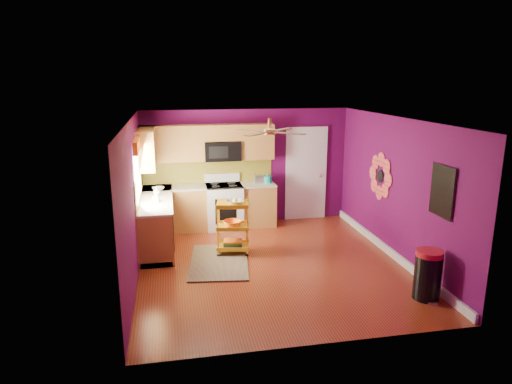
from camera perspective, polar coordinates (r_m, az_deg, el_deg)
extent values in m
plane|color=maroon|center=(8.03, 1.91, -9.01)|extent=(5.00, 5.00, 0.00)
cube|color=#550948|center=(10.02, -1.19, 3.17)|extent=(4.50, 0.04, 2.50)
cube|color=#550948|center=(5.33, 8.00, -6.96)|extent=(4.50, 0.04, 2.50)
cube|color=#550948|center=(7.47, -15.10, -1.15)|extent=(0.04, 5.00, 2.50)
cube|color=#550948|center=(8.41, 17.12, 0.40)|extent=(0.04, 5.00, 2.50)
cube|color=silver|center=(7.41, 2.07, 9.05)|extent=(4.50, 5.00, 0.04)
cube|color=white|center=(8.74, 16.38, -7.15)|extent=(0.05, 4.90, 0.14)
cube|color=#956128|center=(8.97, -12.29, -3.75)|extent=(0.60, 2.30, 0.90)
cube|color=#956128|center=(9.81, -5.77, -1.94)|extent=(2.80, 0.60, 0.90)
cube|color=beige|center=(8.84, -12.45, -0.85)|extent=(0.63, 2.30, 0.04)
cube|color=beige|center=(9.69, -5.84, 0.73)|extent=(2.80, 0.63, 0.04)
cube|color=black|center=(9.10, -12.16, -6.15)|extent=(0.54, 2.30, 0.10)
cube|color=black|center=(9.93, -5.71, -4.16)|extent=(2.80, 0.54, 0.10)
cube|color=white|center=(9.81, -4.01, -1.85)|extent=(0.76, 0.66, 0.92)
cube|color=black|center=(9.69, -4.06, 0.80)|extent=(0.76, 0.62, 0.03)
cube|color=white|center=(9.94, -4.26, 1.81)|extent=(0.76, 0.06, 0.18)
cube|color=black|center=(9.50, -3.77, -2.43)|extent=(0.45, 0.02, 0.55)
cube|color=#956128|center=(9.62, -10.46, 5.96)|extent=(1.32, 0.33, 0.75)
cube|color=#956128|center=(9.80, 0.06, 6.34)|extent=(0.72, 0.33, 0.75)
cube|color=#956128|center=(9.66, -4.29, 7.41)|extent=(0.76, 0.33, 0.34)
cube|color=#956128|center=(9.15, -13.53, 5.39)|extent=(0.33, 1.30, 0.75)
cube|color=black|center=(9.68, -4.22, 5.15)|extent=(0.76, 0.38, 0.40)
cube|color=#606717|center=(9.92, -6.03, 2.66)|extent=(2.80, 0.01, 0.51)
cube|color=#606717|center=(8.79, -14.43, 0.79)|extent=(0.01, 2.30, 0.51)
cube|color=white|center=(8.42, -14.62, 2.69)|extent=(0.03, 1.20, 1.00)
cube|color=orange|center=(8.34, -14.62, 5.86)|extent=(0.08, 1.35, 0.22)
cube|color=white|center=(10.35, 6.23, 2.18)|extent=(0.85, 0.04, 2.05)
cube|color=white|center=(10.33, 6.26, 2.15)|extent=(0.95, 0.02, 2.15)
sphere|color=#BF8C3F|center=(10.40, 8.00, 2.04)|extent=(0.07, 0.07, 0.07)
cylinder|color=black|center=(8.90, 15.27, 1.92)|extent=(0.01, 0.24, 0.24)
cube|color=teal|center=(7.16, 22.32, 0.10)|extent=(0.03, 0.52, 0.72)
cube|color=black|center=(7.15, 22.21, 0.09)|extent=(0.01, 0.56, 0.76)
cylinder|color=#BF8C3F|center=(7.62, 1.72, 8.59)|extent=(0.06, 0.06, 0.16)
cylinder|color=#BF8C3F|center=(7.63, 1.72, 7.54)|extent=(0.20, 0.20, 0.08)
cube|color=#4C2D19|center=(7.95, 3.20, 7.79)|extent=(0.47, 0.47, 0.01)
cube|color=#4C2D19|center=(7.84, -0.65, 7.72)|extent=(0.47, 0.47, 0.01)
cube|color=#4C2D19|center=(7.31, 0.10, 7.26)|extent=(0.47, 0.47, 0.01)
cube|color=#4C2D19|center=(7.43, 4.21, 7.33)|extent=(0.47, 0.47, 0.01)
cube|color=black|center=(8.13, -4.64, -8.66)|extent=(1.20, 1.74, 0.02)
cylinder|color=gold|center=(8.19, -4.79, -4.89)|extent=(0.03, 0.03, 0.90)
cylinder|color=gold|center=(8.17, -1.15, -4.90)|extent=(0.03, 0.03, 0.90)
cylinder|color=gold|center=(8.53, -4.62, -4.10)|extent=(0.03, 0.03, 0.90)
cylinder|color=gold|center=(8.51, -1.13, -4.10)|extent=(0.03, 0.03, 0.90)
sphere|color=black|center=(8.35, -4.73, -7.88)|extent=(0.06, 0.06, 0.06)
sphere|color=black|center=(8.33, -1.13, -7.89)|extent=(0.06, 0.06, 0.06)
sphere|color=black|center=(8.68, -4.56, -6.99)|extent=(0.06, 0.06, 0.06)
sphere|color=black|center=(8.66, -1.11, -7.00)|extent=(0.06, 0.06, 0.06)
cube|color=gold|center=(8.22, -2.96, -1.66)|extent=(0.65, 0.52, 0.03)
cube|color=gold|center=(8.34, -2.93, -4.39)|extent=(0.65, 0.52, 0.03)
cube|color=gold|center=(8.47, -2.89, -6.84)|extent=(0.65, 0.52, 0.03)
imported|color=beige|center=(8.20, -2.60, -1.29)|extent=(0.37, 0.37, 0.08)
sphere|color=yellow|center=(8.19, -2.60, -1.12)|extent=(0.11, 0.11, 0.11)
imported|color=orange|center=(8.32, -2.93, -3.95)|extent=(0.38, 0.38, 0.10)
cube|color=navy|center=(8.46, -2.90, -6.60)|extent=(0.38, 0.31, 0.04)
cube|color=#267233|center=(8.44, -2.90, -6.35)|extent=(0.38, 0.31, 0.04)
cube|color=orange|center=(8.43, -2.90, -6.13)|extent=(0.38, 0.31, 0.03)
cylinder|color=black|center=(7.19, 20.64, -9.94)|extent=(0.51, 0.51, 0.67)
cylinder|color=red|center=(7.06, 20.90, -7.18)|extent=(0.39, 0.39, 0.08)
cube|color=beige|center=(7.18, 21.23, -12.84)|extent=(0.15, 0.11, 0.03)
cylinder|color=#159E8E|center=(9.81, 1.46, 1.57)|extent=(0.18, 0.18, 0.16)
sphere|color=#159E8E|center=(9.79, 1.46, 2.14)|extent=(0.06, 0.06, 0.06)
cube|color=beige|center=(9.82, 0.44, 1.64)|extent=(0.22, 0.15, 0.18)
imported|color=#EA3F72|center=(8.52, -12.35, -0.68)|extent=(0.08, 0.08, 0.17)
imported|color=white|center=(9.00, -12.33, 0.11)|extent=(0.13, 0.13, 0.17)
imported|color=white|center=(9.42, -12.14, 0.40)|extent=(0.25, 0.25, 0.06)
imported|color=white|center=(8.56, -12.40, -0.84)|extent=(0.13, 0.13, 0.10)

